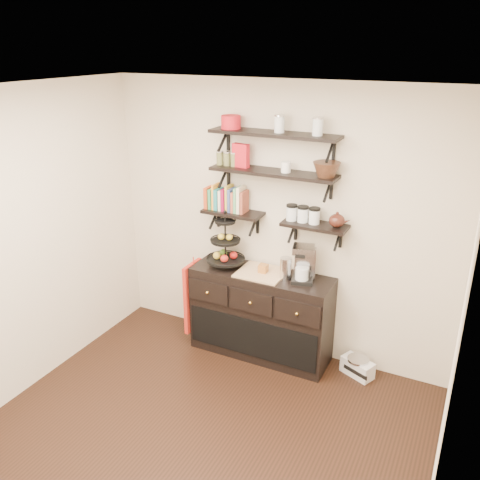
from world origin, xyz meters
The scene contains 23 objects.
floor centered at (0.00, 0.00, 0.00)m, with size 3.50×3.50×0.00m, color black.
ceiling centered at (0.00, 0.00, 2.70)m, with size 3.50×3.50×0.02m, color white.
back_wall centered at (0.00, 1.75, 1.35)m, with size 3.50×0.02×2.70m, color beige.
left_wall centered at (-1.75, 0.00, 1.35)m, with size 0.02×3.50×2.70m, color beige.
right_wall centered at (1.75, 0.00, 1.35)m, with size 0.02×3.50×2.70m, color beige.
shelf_top centered at (0.00, 1.62, 2.23)m, with size 1.20×0.27×0.23m.
shelf_mid centered at (0.00, 1.62, 1.88)m, with size 1.20×0.27×0.23m.
shelf_low_left centered at (-0.42, 1.63, 1.43)m, with size 0.60×0.25×0.23m.
shelf_low_right centered at (0.42, 1.63, 1.43)m, with size 0.60×0.25×0.23m.
cookbooks centered at (-0.47, 1.63, 1.57)m, with size 0.43×0.15×0.26m.
glass_canisters centered at (0.30, 1.63, 1.51)m, with size 0.32×0.10×0.13m.
sideboard centered at (-0.05, 1.51, 0.45)m, with size 1.40×0.50×0.92m.
fruit_stand centered at (-0.44, 1.52, 1.09)m, with size 0.38×0.38×0.56m.
candle centered at (-0.04, 1.51, 0.96)m, with size 0.08×0.08×0.08m, color #9D5D24.
coffee_maker centered at (0.36, 1.54, 1.07)m, with size 0.23×0.23×0.36m.
thermal_carafe centered at (0.20, 1.49, 1.01)m, with size 0.11×0.11×0.22m, color silver.
apron centered at (-0.78, 1.41, 0.53)m, with size 0.04×0.32×0.74m, color #A01311.
radio centered at (0.94, 1.58, 0.09)m, with size 0.34×0.28×0.18m.
recipe_box centered at (-0.33, 1.61, 2.01)m, with size 0.16×0.06×0.22m, color red.
walnut_bowl centered at (0.50, 1.61, 1.96)m, with size 0.24×0.24×0.13m, color black, non-canonical shape.
ramekins centered at (0.12, 1.61, 1.95)m, with size 0.09×0.09×0.10m, color white.
teapot centered at (0.62, 1.63, 1.52)m, with size 0.19×0.14×0.14m, color #391811, non-canonical shape.
red_pot centered at (-0.43, 1.61, 2.31)m, with size 0.18×0.18×0.12m, color red.
Camera 1 is at (1.74, -2.58, 3.00)m, focal length 38.00 mm.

